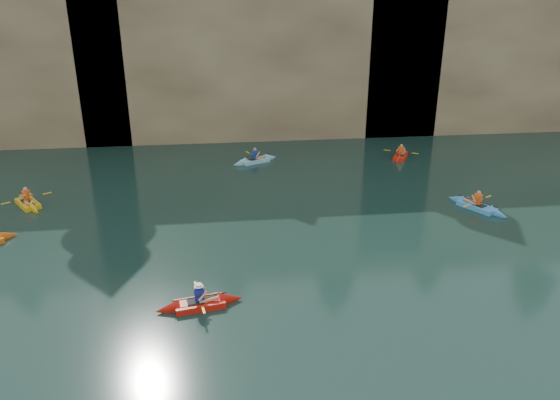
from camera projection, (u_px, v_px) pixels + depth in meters
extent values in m
plane|color=black|center=(266.00, 329.00, 17.68)|extent=(160.00, 160.00, 0.00)
cube|color=tan|center=(230.00, 38.00, 42.90)|extent=(70.00, 16.00, 12.00)
cube|color=tan|center=(263.00, 54.00, 36.45)|extent=(24.00, 2.40, 11.40)
cube|color=tan|center=(542.00, 61.00, 38.91)|extent=(26.00, 2.40, 9.84)
cube|color=black|center=(177.00, 119.00, 36.77)|extent=(3.50, 1.00, 3.20)
cube|color=black|center=(379.00, 104.00, 38.04)|extent=(5.00, 1.00, 4.50)
cube|color=red|center=(200.00, 304.00, 18.83)|extent=(2.44, 1.14, 0.27)
cone|color=red|center=(231.00, 298.00, 19.13)|extent=(0.94, 0.84, 0.70)
cone|color=red|center=(168.00, 309.00, 18.53)|extent=(0.94, 0.84, 0.70)
cube|color=black|center=(195.00, 302.00, 18.75)|extent=(0.62, 0.53, 0.04)
cube|color=navy|center=(199.00, 295.00, 18.69)|extent=(0.33, 0.25, 0.45)
sphere|color=tan|center=(199.00, 287.00, 18.57)|extent=(0.19, 0.19, 0.19)
cylinder|color=black|center=(199.00, 297.00, 18.73)|extent=(1.85, 0.37, 0.04)
cube|color=#FFAE15|center=(196.00, 285.00, 19.46)|extent=(0.15, 0.43, 0.02)
cube|color=#FFAE15|center=(203.00, 310.00, 17.99)|extent=(0.15, 0.43, 0.02)
cylinder|color=white|center=(199.00, 286.00, 18.56)|extent=(0.32, 0.32, 0.09)
cone|color=#E15D0E|center=(8.00, 235.00, 23.74)|extent=(1.11, 1.09, 0.72)
cube|color=red|center=(401.00, 156.00, 34.20)|extent=(1.69, 2.31, 0.24)
cone|color=red|center=(404.00, 151.00, 35.11)|extent=(0.96, 1.02, 0.65)
cone|color=red|center=(397.00, 161.00, 33.29)|extent=(0.96, 1.02, 0.65)
cube|color=black|center=(400.00, 155.00, 34.04)|extent=(0.62, 0.68, 0.04)
cube|color=#EF5014|center=(401.00, 150.00, 34.07)|extent=(0.31, 0.35, 0.44)
sphere|color=tan|center=(402.00, 146.00, 33.95)|extent=(0.18, 0.18, 0.18)
cylinder|color=black|center=(401.00, 152.00, 34.10)|extent=(0.97, 1.71, 0.04)
cube|color=#FFAE15|center=(387.00, 150.00, 34.40)|extent=(0.41, 0.27, 0.02)
cube|color=#FFAE15|center=(415.00, 153.00, 33.80)|extent=(0.41, 0.27, 0.02)
cube|color=gold|center=(28.00, 203.00, 27.07)|extent=(1.93, 2.34, 0.27)
cone|color=gold|center=(35.00, 210.00, 26.31)|extent=(1.07, 1.09, 0.74)
cone|color=gold|center=(21.00, 197.00, 27.82)|extent=(1.07, 1.09, 0.74)
cube|color=black|center=(27.00, 200.00, 27.13)|extent=(0.69, 0.71, 0.04)
cube|color=#D84E12|center=(26.00, 196.00, 26.92)|extent=(0.37, 0.40, 0.49)
sphere|color=tan|center=(25.00, 189.00, 26.78)|extent=(0.21, 0.21, 0.21)
cylinder|color=black|center=(27.00, 198.00, 26.96)|extent=(1.26, 1.83, 0.04)
cube|color=#FFAE15|center=(47.00, 193.00, 27.56)|extent=(0.39, 0.30, 0.02)
cube|color=#FFAE15|center=(6.00, 203.00, 26.36)|extent=(0.39, 0.30, 0.02)
cube|color=#7EBDD2|center=(255.00, 160.00, 33.32)|extent=(2.42, 1.64, 0.25)
cone|color=#7EBDD2|center=(270.00, 157.00, 33.86)|extent=(1.04, 0.98, 0.70)
cone|color=#7EBDD2|center=(239.00, 163.00, 32.79)|extent=(1.04, 0.98, 0.70)
cube|color=black|center=(253.00, 159.00, 33.21)|extent=(0.68, 0.63, 0.04)
cube|color=navy|center=(255.00, 155.00, 33.18)|extent=(0.37, 0.32, 0.46)
sphere|color=tan|center=(255.00, 149.00, 33.05)|extent=(0.20, 0.20, 0.20)
cylinder|color=black|center=(255.00, 156.00, 33.22)|extent=(1.88, 0.90, 0.04)
cube|color=#FFAE15|center=(248.00, 152.00, 33.95)|extent=(0.25, 0.41, 0.02)
cube|color=#FFAE15|center=(263.00, 160.00, 32.49)|extent=(0.25, 0.41, 0.02)
cube|color=#429DE1|center=(477.00, 206.00, 26.73)|extent=(1.97, 2.55, 0.26)
cone|color=#429DE1|center=(456.00, 199.00, 27.60)|extent=(1.08, 1.14, 0.71)
cone|color=#429DE1|center=(499.00, 214.00, 25.87)|extent=(1.08, 1.14, 0.71)
cube|color=black|center=(480.00, 205.00, 26.59)|extent=(0.67, 0.70, 0.04)
cube|color=#F95715|center=(478.00, 199.00, 26.59)|extent=(0.35, 0.38, 0.47)
sphere|color=tan|center=(479.00, 193.00, 26.46)|extent=(0.20, 0.20, 0.20)
cylinder|color=black|center=(478.00, 201.00, 26.63)|extent=(1.14, 1.80, 0.04)
cube|color=#FFAE15|center=(466.00, 206.00, 26.08)|extent=(0.40, 0.29, 0.02)
cube|color=#FFAE15|center=(488.00, 197.00, 27.18)|extent=(0.40, 0.29, 0.02)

